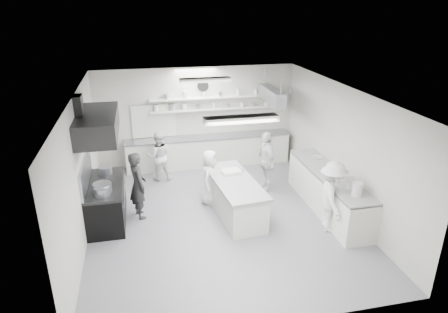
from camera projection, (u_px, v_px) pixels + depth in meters
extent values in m
cube|color=gray|center=(220.00, 217.00, 9.50)|extent=(6.00, 7.00, 0.02)
cube|color=white|center=(220.00, 92.00, 8.38)|extent=(6.00, 7.00, 0.02)
cube|color=beige|center=(197.00, 117.00, 12.12)|extent=(6.00, 0.04, 3.00)
cube|color=beige|center=(269.00, 247.00, 5.76)|extent=(6.00, 0.04, 3.00)
cube|color=beige|center=(80.00, 170.00, 8.35)|extent=(0.04, 7.00, 3.00)
cube|color=beige|center=(342.00, 149.00, 9.53)|extent=(0.04, 7.00, 3.00)
cube|color=black|center=(107.00, 203.00, 9.18)|extent=(0.80, 1.80, 0.90)
cube|color=black|center=(97.00, 125.00, 8.47)|extent=(0.85, 2.00, 0.50)
cube|color=silver|center=(209.00, 151.00, 12.29)|extent=(5.00, 0.60, 0.92)
cube|color=silver|center=(220.00, 108.00, 12.04)|extent=(4.20, 0.26, 0.04)
cube|color=silver|center=(220.00, 97.00, 11.91)|extent=(4.20, 0.26, 0.04)
cube|color=black|center=(154.00, 121.00, 11.86)|extent=(1.30, 0.04, 1.00)
cylinder|color=white|center=(203.00, 86.00, 11.77)|extent=(0.32, 0.05, 0.32)
cube|color=silver|center=(328.00, 192.00, 9.66)|extent=(0.74, 3.30, 0.94)
cube|color=#9598A0|center=(272.00, 96.00, 11.22)|extent=(0.30, 1.60, 0.40)
cube|color=silver|center=(241.00, 119.00, 6.77)|extent=(1.30, 0.25, 0.10)
cube|color=silver|center=(205.00, 80.00, 10.04)|extent=(1.30, 0.25, 0.10)
cube|color=silver|center=(234.00, 198.00, 9.51)|extent=(1.06, 2.33, 0.83)
cylinder|color=#9598A0|center=(103.00, 189.00, 8.56)|extent=(0.40, 0.40, 0.25)
imported|color=#262627|center=(138.00, 185.00, 9.23)|extent=(0.54, 0.68, 1.63)
imported|color=silver|center=(159.00, 156.00, 11.19)|extent=(0.71, 0.56, 1.43)
imported|color=silver|center=(210.00, 177.00, 9.91)|extent=(0.74, 0.82, 1.41)
imported|color=silver|center=(266.00, 162.00, 10.55)|extent=(0.45, 0.98, 1.65)
imported|color=silver|center=(332.00, 197.00, 8.68)|extent=(0.83, 1.16, 1.63)
imported|color=#9598A0|center=(238.00, 171.00, 9.87)|extent=(0.36, 0.36, 0.07)
imported|color=silver|center=(221.00, 171.00, 9.86)|extent=(0.23, 0.23, 0.05)
imported|color=silver|center=(317.00, 158.00, 10.37)|extent=(0.34, 0.34, 0.06)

